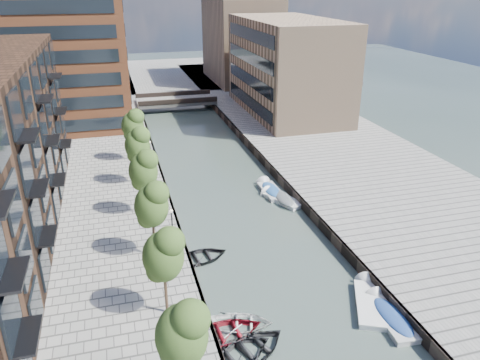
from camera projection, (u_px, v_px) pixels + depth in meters
name	position (u px, v px, depth m)	size (l,w,h in m)	color
water	(219.00, 180.00, 51.41)	(300.00, 300.00, 0.00)	#38473F
quay_right	(351.00, 161.00, 55.16)	(20.00, 140.00, 1.00)	gray
quay_wall_left	(163.00, 181.00, 49.71)	(0.25, 140.00, 1.00)	#332823
quay_wall_right	(272.00, 170.00, 52.72)	(0.25, 140.00, 1.00)	#332823
far_closure	(158.00, 76.00, 104.32)	(80.00, 40.00, 1.00)	gray
tower	(52.00, 14.00, 63.03)	(18.00, 18.00, 30.00)	brown
tan_block_near	(287.00, 66.00, 71.67)	(12.00, 25.00, 14.00)	tan
tan_block_far	(241.00, 40.00, 94.29)	(12.00, 20.00, 16.00)	tan
bridge	(176.00, 101.00, 79.18)	(13.00, 6.00, 1.30)	gray
tree_1	(182.00, 332.00, 21.55)	(2.50, 2.50, 5.95)	#382619
tree_2	(163.00, 253.00, 27.75)	(2.50, 2.50, 5.95)	#382619
tree_3	(151.00, 203.00, 33.94)	(2.50, 2.50, 5.95)	#382619
tree_4	(143.00, 169.00, 40.14)	(2.50, 2.50, 5.95)	#382619
tree_5	(137.00, 143.00, 46.33)	(2.50, 2.50, 5.95)	#382619
tree_6	(133.00, 124.00, 52.53)	(2.50, 2.50, 5.95)	#382619
lamp_1	(172.00, 229.00, 34.09)	(0.24, 0.24, 4.12)	black
lamp_2	(151.00, 156.00, 48.25)	(0.24, 0.24, 4.12)	black
sloop_0	(235.00, 359.00, 27.14)	(3.50, 4.90, 1.02)	black
sloop_1	(252.00, 354.00, 27.50)	(3.49, 4.89, 1.01)	black
sloop_2	(225.00, 337.00, 28.78)	(3.45, 4.83, 1.00)	maroon
sloop_3	(241.00, 326.00, 29.70)	(2.94, 4.11, 0.85)	white
sloop_4	(200.00, 260.00, 36.71)	(3.23, 4.52, 0.94)	black
motorboat_0	(389.00, 315.00, 30.38)	(2.02, 4.94, 1.61)	silver
motorboat_2	(369.00, 300.00, 31.99)	(3.77, 5.47, 1.73)	white
motorboat_3	(270.00, 190.00, 48.44)	(1.79, 4.89, 1.62)	beige
motorboat_4	(280.00, 199.00, 46.53)	(3.34, 4.94, 1.56)	white
car	(268.00, 117.00, 69.17)	(1.39, 3.46, 1.18)	#9EA0A2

